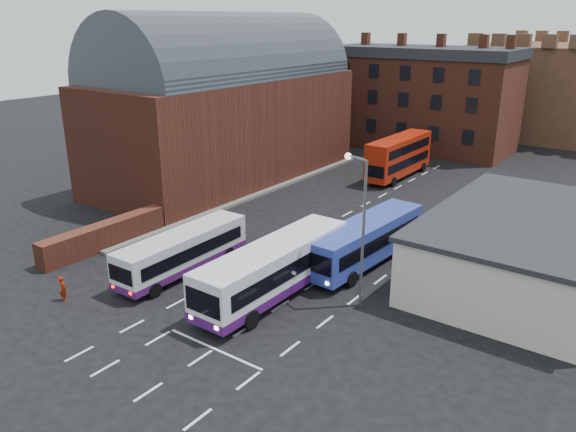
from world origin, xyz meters
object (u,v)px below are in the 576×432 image
Objects in this scene: street_lamp at (360,218)px; pedestrian_red at (63,289)px; bus_white_outbound at (183,249)px; pedestrian_beige at (118,277)px; bus_blue at (366,239)px; bus_red_double at (399,156)px; bus_white_inbound at (275,266)px.

street_lamp is 17.39m from pedestrian_red.
pedestrian_beige is (-1.63, -3.83, -0.89)m from bus_white_outbound.
bus_blue is at bearing 113.99° from street_lamp.
pedestrian_beige is at bearing 85.71° from bus_red_double.
pedestrian_red is (-11.49, -14.82, -0.99)m from bus_blue.
bus_blue is 22.28m from bus_red_double.
pedestrian_red is 1.09× the size of pedestrian_beige.
bus_blue is 1.28× the size of street_lamp.
bus_white_inbound is at bearing -136.05° from pedestrian_red.
pedestrian_red is at bearing 69.32° from pedestrian_beige.
street_lamp reaches higher than bus_blue.
bus_white_outbound reaches higher than pedestrian_beige.
pedestrian_red is (-2.79, -6.79, -0.82)m from bus_white_outbound.
pedestrian_beige is at bearing -113.99° from bus_white_outbound.
street_lamp is 14.97m from pedestrian_beige.
bus_blue is at bearing 110.50° from bus_red_double.
street_lamp is 6.21× the size of pedestrian_beige.
bus_white_inbound reaches higher than pedestrian_beige.
pedestrian_red is at bearing 84.24° from bus_red_double.
street_lamp is (9.99, -26.12, 2.97)m from bus_red_double.
bus_white_outbound is 0.89× the size of bus_blue.
pedestrian_red is (-3.83, -35.73, -1.44)m from bus_red_double.
bus_white_outbound is at bearing -165.67° from street_lamp.
bus_blue reaches higher than pedestrian_beige.
bus_white_inbound is (6.65, 0.87, 0.30)m from bus_white_outbound.
bus_red_double is 35.96m from pedestrian_red.
bus_red_double is 32.91m from pedestrian_beige.
pedestrian_red is 3.18m from pedestrian_beige.
pedestrian_beige is at bearing 30.10° from bus_white_inbound.
street_lamp reaches higher than bus_white_outbound.
bus_white_inbound is at bearing 6.58° from bus_white_outbound.
bus_white_inbound is 7.44m from bus_blue.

